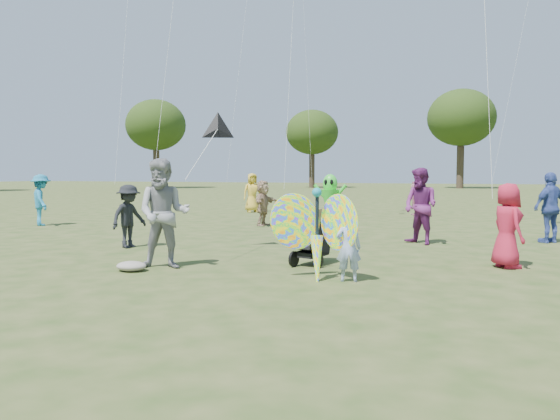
# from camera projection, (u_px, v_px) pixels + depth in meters

# --- Properties ---
(ground) EXTENTS (160.00, 160.00, 0.00)m
(ground) POSITION_uv_depth(u_px,v_px,m) (261.00, 286.00, 8.63)
(ground) COLOR #51592B
(ground) RESTS_ON ground
(child_girl) EXTENTS (0.46, 0.36, 1.13)m
(child_girl) POSITION_uv_depth(u_px,v_px,m) (349.00, 247.00, 8.93)
(child_girl) COLOR #98ABD8
(child_girl) RESTS_ON ground
(adult_man) EXTENTS (1.19, 1.06, 2.05)m
(adult_man) POSITION_uv_depth(u_px,v_px,m) (164.00, 214.00, 10.13)
(adult_man) COLOR gray
(adult_man) RESTS_ON ground
(grey_bag) EXTENTS (0.56, 0.46, 0.18)m
(grey_bag) POSITION_uv_depth(u_px,v_px,m) (131.00, 266.00, 9.91)
(grey_bag) COLOR gray
(grey_bag) RESTS_ON ground
(crowd_a) EXTENTS (0.81, 0.92, 1.59)m
(crowd_a) POSITION_uv_depth(u_px,v_px,m) (507.00, 226.00, 10.21)
(crowd_a) COLOR #B31C36
(crowd_a) RESTS_ON ground
(crowd_b) EXTENTS (0.78, 1.07, 1.50)m
(crowd_b) POSITION_uv_depth(u_px,v_px,m) (129.00, 216.00, 12.95)
(crowd_b) COLOR black
(crowd_b) RESTS_ON ground
(crowd_c) EXTENTS (1.08, 1.02, 1.80)m
(crowd_c) POSITION_uv_depth(u_px,v_px,m) (551.00, 208.00, 13.81)
(crowd_c) COLOR #384E9C
(crowd_c) RESTS_ON ground
(crowd_d) EXTENTS (0.52, 1.44, 1.52)m
(crowd_d) POSITION_uv_depth(u_px,v_px,m) (263.00, 203.00, 18.27)
(crowd_d) COLOR #9F7E62
(crowd_d) RESTS_ON ground
(crowd_e) EXTENTS (1.17, 1.13, 1.91)m
(crowd_e) POSITION_uv_depth(u_px,v_px,m) (421.00, 206.00, 13.53)
(crowd_e) COLOR #6B2366
(crowd_e) RESTS_ON ground
(crowd_g) EXTENTS (1.01, 0.97, 1.75)m
(crowd_g) POSITION_uv_depth(u_px,v_px,m) (252.00, 193.00, 24.38)
(crowd_g) COLOR gold
(crowd_g) RESTS_ON ground
(crowd_i) EXTENTS (1.27, 1.20, 1.72)m
(crowd_i) POSITION_uv_depth(u_px,v_px,m) (41.00, 200.00, 18.28)
(crowd_i) COLOR teal
(crowd_i) RESTS_ON ground
(crowd_j) EXTENTS (0.82, 1.39, 1.43)m
(crowd_j) POSITION_uv_depth(u_px,v_px,m) (416.00, 198.00, 22.69)
(crowd_j) COLOR #C26F8A
(crowd_j) RESTS_ON ground
(jogging_stroller) EXTENTS (0.68, 1.12, 1.09)m
(jogging_stroller) POSITION_uv_depth(u_px,v_px,m) (312.00, 233.00, 10.61)
(jogging_stroller) COLOR black
(jogging_stroller) RESTS_ON ground
(butterfly_kite) EXTENTS (1.74, 0.75, 1.74)m
(butterfly_kite) POSITION_uv_depth(u_px,v_px,m) (317.00, 234.00, 9.08)
(butterfly_kite) COLOR #F4263C
(butterfly_kite) RESTS_ON ground
(delta_kite_rig) EXTENTS (0.90, 2.66, 1.54)m
(delta_kite_rig) POSITION_uv_depth(u_px,v_px,m) (218.00, 129.00, 12.31)
(delta_kite_rig) COLOR black
(delta_kite_rig) RESTS_ON ground
(alien_kite) EXTENTS (1.12, 0.69, 1.74)m
(alien_kite) POSITION_uv_depth(u_px,v_px,m) (330.00, 200.00, 16.36)
(alien_kite) COLOR green
(alien_kite) RESTS_ON ground
(tree_line) EXTENTS (91.78, 33.60, 10.79)m
(tree_line) POSITION_uv_depth(u_px,v_px,m) (479.00, 116.00, 49.32)
(tree_line) COLOR #3A2D21
(tree_line) RESTS_ON ground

